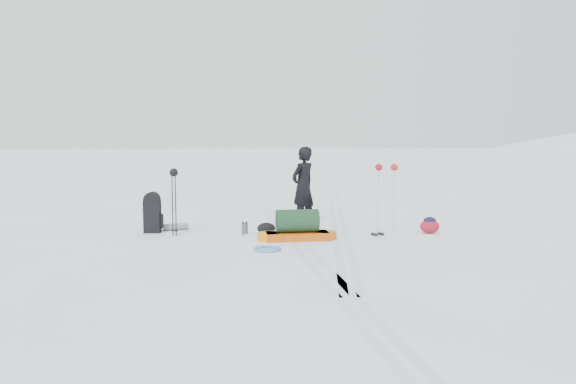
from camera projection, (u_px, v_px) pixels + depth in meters
name	position (u px, v px, depth m)	size (l,w,h in m)	color
ground	(291.00, 235.00, 12.33)	(200.00, 200.00, 0.00)	white
ski_tracks	(313.00, 228.00, 13.25)	(3.38, 17.97, 0.01)	silver
skier	(303.00, 187.00, 13.46)	(0.70, 0.46, 1.92)	black
pulk_sled	(297.00, 228.00, 11.74)	(1.70, 0.62, 0.64)	#C74D0B
expedition_rucksack	(155.00, 214.00, 12.66)	(0.96, 0.56, 0.92)	black
ski_poles_black	(174.00, 181.00, 12.15)	(0.20, 0.18, 1.47)	black
ski_poles_silver	(386.00, 175.00, 12.41)	(0.50, 0.20, 1.56)	silver
touring_skis_grey	(266.00, 231.00, 12.75)	(0.27, 1.70, 0.06)	gray
touring_skis_white	(378.00, 235.00, 12.22)	(0.83, 1.70, 0.06)	silver
rope_coil	(268.00, 248.00, 10.68)	(0.59, 0.59, 0.06)	#5083C3
small_daypack	(430.00, 225.00, 12.54)	(0.46, 0.36, 0.37)	maroon
thermos_pair	(245.00, 228.00, 12.46)	(0.16, 0.28, 0.27)	slate
stuff_sack	(266.00, 228.00, 12.47)	(0.49, 0.43, 0.25)	black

